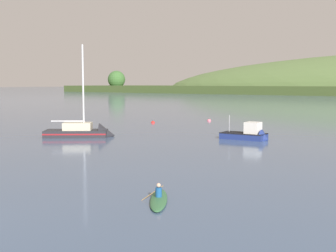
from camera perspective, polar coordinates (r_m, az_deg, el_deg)
The scene contains 5 objects.
sailboat_midwater_white at distance 48.86m, azimuth -10.82°, elevation -1.02°, with size 7.79×6.80×11.31m.
fishing_boat_moored at distance 46.43m, azimuth 10.52°, elevation -1.31°, with size 5.11×2.37×3.30m.
canoe_with_paddler at distance 21.96m, azimuth -1.23°, elevation -9.59°, with size 3.06×4.03×1.02m.
mooring_buoy_foreground at distance 68.77m, azimuth 5.42°, elevation 0.66°, with size 0.63×0.63×0.71m.
mooring_buoy_midchannel at distance 65.14m, azimuth -1.99°, elevation 0.41°, with size 0.59×0.59×0.67m.
Camera 1 is at (18.30, -7.63, 5.83)m, focal length 46.40 mm.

